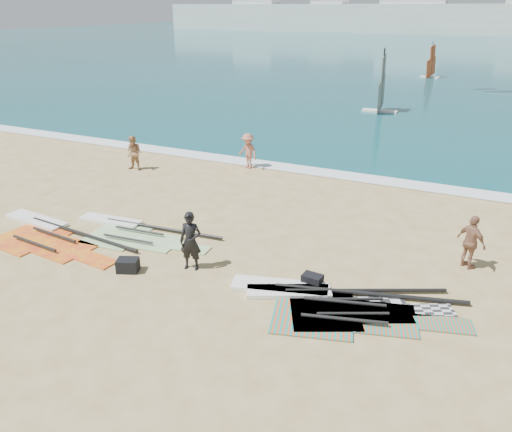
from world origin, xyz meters
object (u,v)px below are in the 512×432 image
at_px(rig_orange, 325,302).
at_px(beachgoer_mid, 248,151).
at_px(gear_bag_near, 128,265).
at_px(rig_red, 47,233).
at_px(rig_green, 130,231).
at_px(gear_bag_far, 312,280).
at_px(person_wetsuit, 191,241).
at_px(rig_grey, 331,301).
at_px(beachgoer_back, 471,242).
at_px(beachgoer_left, 134,153).

bearing_deg(rig_orange, beachgoer_mid, 110.64).
height_order(gear_bag_near, beachgoer_mid, beachgoer_mid).
relative_size(rig_red, gear_bag_near, 10.20).
distance_m(rig_green, gear_bag_far, 7.12).
bearing_deg(beachgoer_mid, person_wetsuit, -53.84).
xyz_separation_m(rig_green, rig_red, (-2.47, -1.42, 0.00)).
xyz_separation_m(rig_red, person_wetsuit, (5.90, 0.11, 0.87)).
relative_size(rig_red, person_wetsuit, 3.50).
bearing_deg(gear_bag_far, rig_orange, -49.33).
distance_m(rig_grey, person_wetsuit, 4.50).
relative_size(rig_grey, rig_red, 0.87).
xyz_separation_m(gear_bag_near, beachgoer_back, (9.23, 4.66, 0.65)).
distance_m(rig_green, rig_red, 2.85).
bearing_deg(person_wetsuit, rig_red, 167.33).
bearing_deg(rig_red, beachgoer_left, 110.36).
distance_m(rig_grey, beachgoer_left, 14.29).
bearing_deg(rig_green, beachgoer_mid, 82.20).
xyz_separation_m(beachgoer_left, beachgoer_back, (15.42, -3.60, 0.01)).
relative_size(rig_green, rig_orange, 0.87).
xyz_separation_m(beachgoer_mid, beachgoer_back, (10.58, -6.24, -0.02)).
bearing_deg(gear_bag_near, beachgoer_left, 126.85).
height_order(rig_grey, beachgoer_mid, beachgoer_mid).
bearing_deg(person_wetsuit, rig_green, 145.33).
bearing_deg(rig_green, rig_orange, -15.41).
relative_size(rig_red, beachgoer_left, 3.81).
distance_m(rig_grey, rig_green, 7.96).
bearing_deg(beachgoer_back, rig_orange, 86.11).
height_order(person_wetsuit, beachgoer_mid, person_wetsuit).
bearing_deg(gear_bag_far, person_wetsuit, -170.34).
height_order(rig_green, beachgoer_left, beachgoer_left).
height_order(beachgoer_mid, beachgoer_back, beachgoer_mid).
bearing_deg(gear_bag_near, rig_grey, 8.90).
distance_m(rig_orange, beachgoer_back, 5.09).
xyz_separation_m(rig_grey, beachgoer_mid, (-7.41, 9.95, 0.82)).
bearing_deg(beachgoer_back, person_wetsuit, 62.84).
bearing_deg(person_wetsuit, gear_bag_near, -162.98).
distance_m(gear_bag_near, person_wetsuit, 2.04).
distance_m(rig_orange, gear_bag_near, 6.01).
bearing_deg(rig_grey, beachgoer_mid, 101.09).
relative_size(rig_grey, beachgoer_back, 3.27).
distance_m(person_wetsuit, beachgoer_back, 8.43).
xyz_separation_m(rig_grey, rig_red, (-10.32, -0.08, 0.00)).
bearing_deg(rig_grey, person_wetsuit, 154.04).
bearing_deg(beachgoer_left, gear_bag_near, -55.26).
bearing_deg(rig_green, rig_red, -154.97).
bearing_deg(gear_bag_far, gear_bag_near, -163.20).
bearing_deg(rig_green, rig_grey, -14.58).
relative_size(gear_bag_far, beachgoer_left, 0.33).
distance_m(rig_green, beachgoer_left, 7.46).
bearing_deg(rig_red, beachgoer_back, 21.37).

